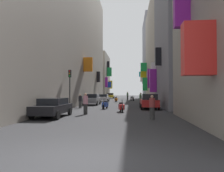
{
  "coord_description": "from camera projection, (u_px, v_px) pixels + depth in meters",
  "views": [
    {
      "loc": [
        1.6,
        -5.67,
        1.82
      ],
      "look_at": [
        -0.97,
        22.59,
        2.57
      ],
      "focal_mm": 34.29,
      "sensor_mm": 36.0,
      "label": 1
    }
  ],
  "objects": [
    {
      "name": "traffic_light_near_corner",
      "position": [
        70.0,
        82.0,
        21.52
      ],
      "size": [
        0.26,
        0.34,
        4.02
      ],
      "color": "#2D2D2D",
      "rests_on": "ground"
    },
    {
      "name": "scooter_orange",
      "position": [
        116.0,
        99.0,
        37.77
      ],
      "size": [
        0.48,
        1.94,
        1.13
      ],
      "color": "orange",
      "rests_on": "ground"
    },
    {
      "name": "parked_car_yellow",
      "position": [
        111.0,
        96.0,
        56.84
      ],
      "size": [
        1.89,
        4.07,
        1.46
      ],
      "color": "gold",
      "rests_on": "ground"
    },
    {
      "name": "building_left_mid_c",
      "position": [
        97.0,
        77.0,
        59.95
      ],
      "size": [
        7.25,
        12.87,
        12.12
      ],
      "color": "gray",
      "rests_on": "ground"
    },
    {
      "name": "building_right_mid_b",
      "position": [
        185.0,
        32.0,
        25.33
      ],
      "size": [
        6.92,
        11.77,
        17.87
      ],
      "color": "gray",
      "rests_on": "ground"
    },
    {
      "name": "scooter_red",
      "position": [
        121.0,
        107.0,
        19.19
      ],
      "size": [
        0.62,
        1.93,
        1.13
      ],
      "color": "red",
      "rests_on": "ground"
    },
    {
      "name": "parked_car_red",
      "position": [
        149.0,
        101.0,
        22.61
      ],
      "size": [
        1.9,
        4.26,
        1.57
      ],
      "color": "#B21E1E",
      "rests_on": "ground"
    },
    {
      "name": "parked_car_silver",
      "position": [
        103.0,
        98.0,
        38.48
      ],
      "size": [
        2.01,
        3.94,
        1.35
      ],
      "color": "#B7B7BC",
      "rests_on": "ground"
    },
    {
      "name": "pedestrian_near_right",
      "position": [
        80.0,
        101.0,
        23.7
      ],
      "size": [
        0.4,
        0.4,
        1.56
      ],
      "color": "#393939",
      "rests_on": "ground"
    },
    {
      "name": "parked_car_grey",
      "position": [
        92.0,
        99.0,
        29.34
      ],
      "size": [
        2.0,
        3.99,
        1.5
      ],
      "color": "slate",
      "rests_on": "ground"
    },
    {
      "name": "parked_car_black",
      "position": [
        53.0,
        107.0,
        15.3
      ],
      "size": [
        1.92,
        4.21,
        1.35
      ],
      "color": "black",
      "rests_on": "ground"
    },
    {
      "name": "pedestrian_far_away",
      "position": [
        86.0,
        104.0,
        17.08
      ],
      "size": [
        0.53,
        0.53,
        1.71
      ],
      "color": "#313131",
      "rests_on": "ground"
    },
    {
      "name": "pedestrian_mid_street",
      "position": [
        128.0,
        96.0,
        45.42
      ],
      "size": [
        0.47,
        0.47,
        1.79
      ],
      "color": "#373737",
      "rests_on": "ground"
    },
    {
      "name": "building_right_far",
      "position": [
        155.0,
        59.0,
        57.83
      ],
      "size": [
        7.15,
        14.47,
        21.43
      ],
      "color": "gray",
      "rests_on": "ground"
    },
    {
      "name": "scooter_silver",
      "position": [
        132.0,
        98.0,
        42.63
      ],
      "size": [
        0.78,
        1.74,
        1.13
      ],
      "color": "#ADADB2",
      "rests_on": "ground"
    },
    {
      "name": "building_left_near",
      "position": [
        59.0,
        26.0,
        28.33
      ],
      "size": [
        7.23,
        43.36,
        21.05
      ],
      "color": "gray",
      "rests_on": "ground"
    },
    {
      "name": "ground_plane",
      "position": [
        122.0,
        103.0,
        35.61
      ],
      "size": [
        140.0,
        140.0,
        0.0
      ],
      "primitive_type": "plane",
      "color": "#2D2D30"
    },
    {
      "name": "building_right_mid_c",
      "position": [
        165.0,
        53.0,
        40.9
      ],
      "size": [
        7.34,
        19.49,
        18.65
      ],
      "color": "#B2A899",
      "rests_on": "ground"
    },
    {
      "name": "scooter_blue",
      "position": [
        105.0,
        105.0,
        22.51
      ],
      "size": [
        0.6,
        1.79,
        1.13
      ],
      "color": "#2D4CAD",
      "rests_on": "ground"
    },
    {
      "name": "pedestrian_crossing",
      "position": [
        152.0,
        107.0,
        14.29
      ],
      "size": [
        0.53,
        0.53,
        1.59
      ],
      "color": "#383838",
      "rests_on": "ground"
    },
    {
      "name": "pedestrian_near_left",
      "position": [
        141.0,
        99.0,
        28.81
      ],
      "size": [
        0.53,
        0.53,
        1.68
      ],
      "color": "#2D2D2D",
      "rests_on": "ground"
    }
  ]
}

